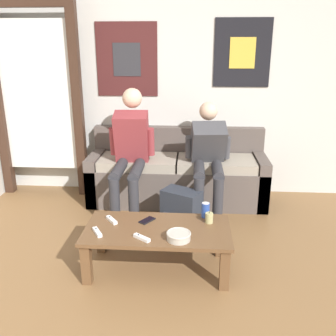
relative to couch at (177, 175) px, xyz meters
name	(u,v)px	position (x,y,z in m)	size (l,w,h in m)	color
wall_back	(192,83)	(0.14, 0.33, 0.99)	(10.00, 0.07, 2.55)	silver
door_frame	(37,91)	(-1.56, 0.12, 0.91)	(1.00, 0.10, 2.15)	#382319
couch	(177,175)	(0.00, 0.00, 0.00)	(1.94, 0.66, 0.79)	#564C47
coffee_table	(157,235)	(-0.09, -1.39, 0.00)	(1.12, 0.56, 0.35)	brown
person_seated_adult	(130,149)	(-0.47, -0.35, 0.40)	(0.47, 0.94, 1.27)	#2D2D33
person_seated_teen	(208,155)	(0.32, -0.31, 0.34)	(0.47, 0.95, 1.12)	#2D2D33
backpack	(181,212)	(0.06, -0.74, -0.10)	(0.41, 0.35, 0.40)	#282D38
ceramic_bowl	(179,236)	(0.08, -1.55, 0.10)	(0.18, 0.18, 0.06)	#B7B2A8
pillar_candle	(209,218)	(0.31, -1.27, 0.10)	(0.06, 0.06, 0.09)	tan
drink_can_blue	(205,210)	(0.28, -1.17, 0.13)	(0.07, 0.07, 0.12)	#28479E
game_controller_near_left	(97,232)	(-0.53, -1.50, 0.08)	(0.10, 0.14, 0.03)	white
game_controller_near_right	(112,220)	(-0.47, -1.30, 0.08)	(0.11, 0.13, 0.03)	white
game_controller_far_center	(142,238)	(-0.19, -1.57, 0.08)	(0.14, 0.11, 0.03)	white
cell_phone	(147,220)	(-0.19, -1.27, 0.07)	(0.13, 0.15, 0.01)	black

